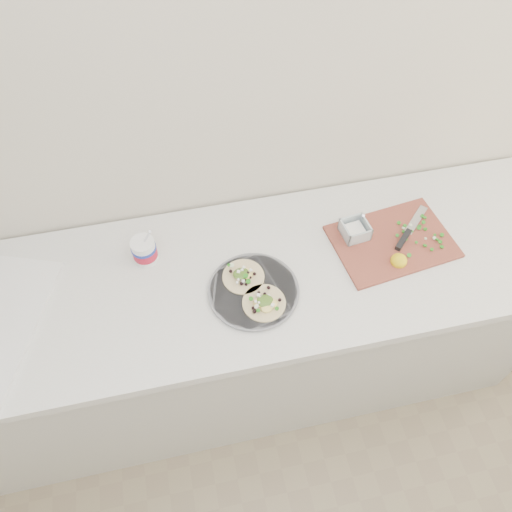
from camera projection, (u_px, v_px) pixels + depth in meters
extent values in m
cube|color=beige|center=(209.00, 122.00, 1.53)|extent=(3.50, 0.05, 2.60)
cube|color=beige|center=(236.00, 335.00, 2.07)|extent=(2.40, 0.62, 0.86)
cube|color=silver|center=(233.00, 280.00, 1.69)|extent=(2.44, 0.66, 0.04)
cylinder|color=slate|center=(254.00, 291.00, 1.64)|extent=(0.29, 0.29, 0.01)
cylinder|color=slate|center=(254.00, 290.00, 1.63)|extent=(0.30, 0.30, 0.00)
cylinder|color=white|center=(144.00, 251.00, 1.68)|extent=(0.08, 0.08, 0.10)
cylinder|color=#B4142C|center=(145.00, 251.00, 1.68)|extent=(0.08, 0.08, 0.04)
cylinder|color=#192D99|center=(144.00, 248.00, 1.67)|extent=(0.08, 0.08, 0.01)
cube|color=brown|center=(392.00, 241.00, 1.76)|extent=(0.44, 0.34, 0.01)
cube|color=white|center=(355.00, 231.00, 1.75)|extent=(0.06, 0.06, 0.03)
ellipsoid|color=yellow|center=(399.00, 259.00, 1.69)|extent=(0.06, 0.06, 0.05)
cube|color=silver|center=(416.00, 220.00, 1.80)|extent=(0.13, 0.13, 0.00)
cube|color=black|center=(403.00, 240.00, 1.74)|extent=(0.08, 0.08, 0.02)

